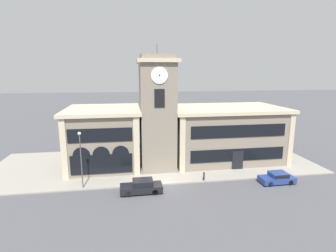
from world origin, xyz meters
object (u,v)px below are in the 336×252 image
at_px(parked_car_near, 142,186).
at_px(parked_car_mid, 277,178).
at_px(street_lamp, 81,152).
at_px(bollard, 204,176).

relative_size(parked_car_near, parked_car_mid, 1.11).
distance_m(street_lamp, bollard, 14.40).
bearing_deg(street_lamp, parked_car_mid, -5.07).
relative_size(parked_car_near, street_lamp, 0.71).
height_order(parked_car_near, parked_car_mid, parked_car_near).
height_order(parked_car_mid, bollard, parked_car_mid).
bearing_deg(bollard, street_lamp, 179.21).
distance_m(parked_car_near, parked_car_mid, 15.89).
xyz_separation_m(parked_car_mid, bollard, (-8.39, 1.79, -0.02)).
distance_m(parked_car_mid, bollard, 8.58).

